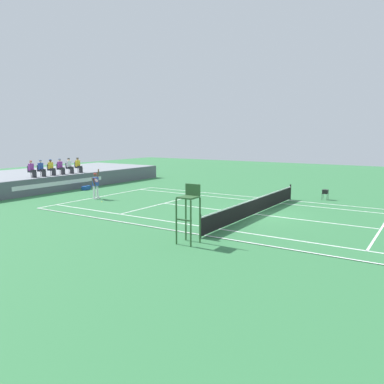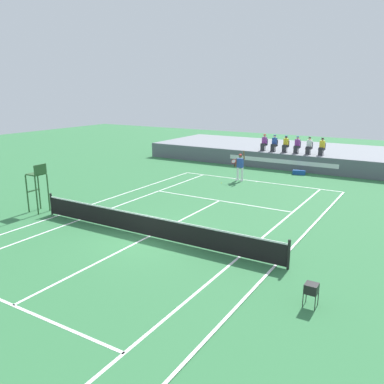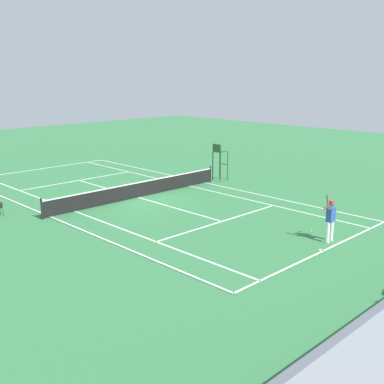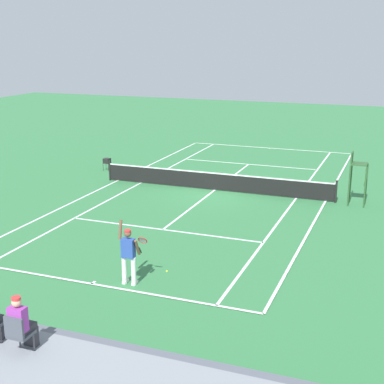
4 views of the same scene
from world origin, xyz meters
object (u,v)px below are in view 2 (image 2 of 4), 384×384
(tennis_player, at_px, (240,166))
(spectator_seated_1, at_px, (274,143))
(spectator_seated_3, at_px, (297,145))
(tennis_ball, at_px, (221,183))
(spectator_seated_2, at_px, (286,144))
(spectator_seated_5, at_px, (322,147))
(ball_hopper, at_px, (311,288))
(equipment_bag, at_px, (299,172))
(umpire_chair, at_px, (38,182))
(spectator_seated_4, at_px, (309,146))
(spectator_seated_0, at_px, (264,143))

(tennis_player, bearing_deg, spectator_seated_1, 88.74)
(spectator_seated_3, bearing_deg, tennis_ball, -109.90)
(spectator_seated_2, height_order, spectator_seated_5, same)
(spectator_seated_5, xyz_separation_m, ball_hopper, (4.56, -19.55, -1.27))
(equipment_bag, bearing_deg, umpire_chair, -118.65)
(umpire_chair, bearing_deg, spectator_seated_2, 68.92)
(spectator_seated_4, height_order, equipment_bag, spectator_seated_4)
(spectator_seated_5, distance_m, umpire_chair, 19.93)
(tennis_player, bearing_deg, equipment_bag, 55.65)
(spectator_seated_2, relative_size, tennis_ball, 18.60)
(tennis_player, bearing_deg, spectator_seated_2, 80.15)
(umpire_chair, xyz_separation_m, ball_hopper, (14.06, -2.03, -0.98))
(spectator_seated_1, relative_size, tennis_ball, 18.60)
(equipment_bag, bearing_deg, spectator_seated_0, 150.74)
(tennis_player, distance_m, umpire_chair, 12.82)
(spectator_seated_0, relative_size, tennis_ball, 18.60)
(spectator_seated_0, relative_size, spectator_seated_4, 1.00)
(umpire_chair, bearing_deg, tennis_player, 63.55)
(spectator_seated_5, bearing_deg, equipment_bag, -117.03)
(equipment_bag, relative_size, ball_hopper, 1.36)
(spectator_seated_5, relative_size, equipment_bag, 1.33)
(spectator_seated_1, bearing_deg, spectator_seated_2, 0.00)
(equipment_bag, bearing_deg, spectator_seated_2, 131.68)
(spectator_seated_0, height_order, umpire_chair, spectator_seated_0)
(spectator_seated_0, xyz_separation_m, spectator_seated_3, (2.65, 0.00, 0.00))
(spectator_seated_4, distance_m, tennis_player, 6.75)
(spectator_seated_3, relative_size, tennis_player, 0.61)
(umpire_chair, distance_m, equipment_bag, 17.79)
(tennis_ball, bearing_deg, spectator_seated_0, 89.97)
(umpire_chair, relative_size, equipment_bag, 2.57)
(spectator_seated_2, xyz_separation_m, spectator_seated_5, (2.75, 0.00, 0.00))
(spectator_seated_2, distance_m, tennis_ball, 7.76)
(spectator_seated_3, height_order, equipment_bag, spectator_seated_3)
(spectator_seated_4, bearing_deg, spectator_seated_5, 0.00)
(spectator_seated_3, height_order, ball_hopper, spectator_seated_3)
(tennis_player, xyz_separation_m, equipment_bag, (2.80, 4.09, -0.83))
(umpire_chair, bearing_deg, spectator_seated_1, 71.58)
(spectator_seated_2, bearing_deg, tennis_player, -99.85)
(spectator_seated_4, distance_m, umpire_chair, 19.50)
(ball_hopper, bearing_deg, equipment_bag, 107.55)
(spectator_seated_1, distance_m, spectator_seated_5, 3.67)
(spectator_seated_3, bearing_deg, ball_hopper, -71.84)
(spectator_seated_2, relative_size, spectator_seated_3, 1.00)
(spectator_seated_2, height_order, tennis_ball, spectator_seated_2)
(spectator_seated_4, relative_size, tennis_ball, 18.60)
(spectator_seated_5, distance_m, tennis_player, 7.20)
(spectator_seated_5, relative_size, umpire_chair, 0.52)
(spectator_seated_1, xyz_separation_m, tennis_ball, (-0.84, -7.34, -1.81))
(spectator_seated_5, relative_size, tennis_player, 0.61)
(spectator_seated_1, xyz_separation_m, spectator_seated_5, (3.67, 0.00, 0.00))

